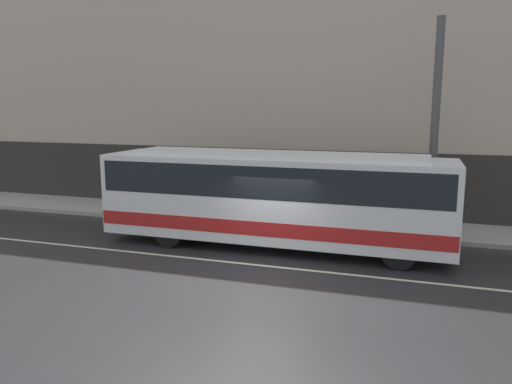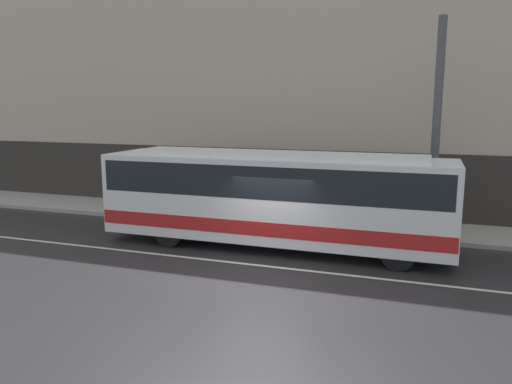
% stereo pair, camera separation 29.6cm
% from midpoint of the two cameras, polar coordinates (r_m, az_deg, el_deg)
% --- Properties ---
extents(ground_plane, '(60.00, 60.00, 0.00)m').
position_cam_midpoint_polar(ground_plane, '(14.75, 1.55, -8.46)').
color(ground_plane, '#262628').
extents(sidewalk, '(60.00, 2.91, 0.16)m').
position_cam_midpoint_polar(sidewalk, '(19.80, 6.36, -3.46)').
color(sidewalk, '#A09E99').
rests_on(sidewalk, ground_plane).
extents(building_facade, '(60.00, 0.35, 12.27)m').
position_cam_midpoint_polar(building_facade, '(20.87, 7.69, 13.38)').
color(building_facade, '#B7A899').
rests_on(building_facade, ground_plane).
extents(lane_stripe, '(54.00, 0.14, 0.01)m').
position_cam_midpoint_polar(lane_stripe, '(14.75, 1.55, -8.44)').
color(lane_stripe, beige).
rests_on(lane_stripe, ground_plane).
extents(transit_bus, '(11.35, 2.56, 3.13)m').
position_cam_midpoint_polar(transit_bus, '(16.28, 2.50, -0.28)').
color(transit_bus, white).
rests_on(transit_bus, ground_plane).
extents(utility_pole_near, '(0.28, 0.28, 7.36)m').
position_cam_midpoint_polar(utility_pole_near, '(18.02, 20.35, 6.74)').
color(utility_pole_near, '#4C4C4F').
rests_on(utility_pole_near, sidewalk).
extents(pedestrian_waiting, '(0.36, 0.36, 1.66)m').
position_cam_midpoint_polar(pedestrian_waiting, '(20.55, 2.49, -0.48)').
color(pedestrian_waiting, navy).
rests_on(pedestrian_waiting, sidewalk).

